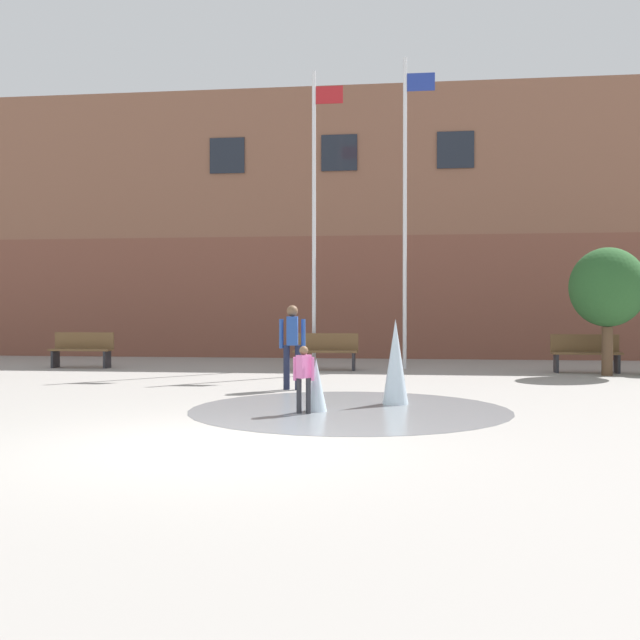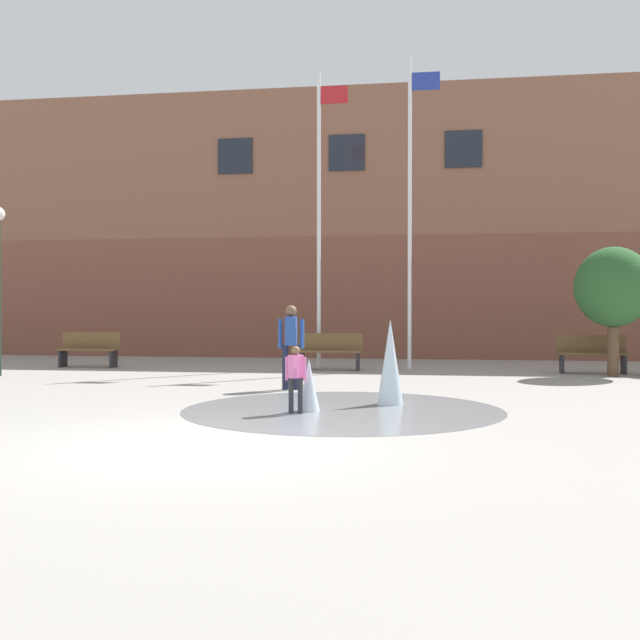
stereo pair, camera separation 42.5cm
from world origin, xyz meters
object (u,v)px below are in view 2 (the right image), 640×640
Objects in this scene: park_bench_far_left at (89,349)px; child_running at (296,374)px; flagpole_right at (411,204)px; flagpole_left at (320,210)px; park_bench_left_of_flagpoles at (330,351)px; adult_near_bench at (291,340)px; street_tree_near_building at (613,288)px; park_bench_under_right_flagpole at (592,353)px.

park_bench_far_left is 10.34m from child_running.
flagpole_right is at bearing 5.14° from park_bench_far_left.
child_running is 9.19m from flagpole_left.
child_running reaches higher than park_bench_left_of_flagpoles.
park_bench_far_left and park_bench_left_of_flagpoles have the same top height.
park_bench_left_of_flagpoles is at bearing 0.44° from park_bench_far_left.
adult_near_bench is at bearing -91.44° from park_bench_left_of_flagpoles.
flagpole_left reaches higher than adult_near_bench.
flagpole_right is 5.29m from street_tree_near_building.
flagpole_right is (2.09, 5.29, 3.26)m from adult_near_bench.
street_tree_near_building reaches higher than park_bench_under_right_flagpole.
child_running is at bearing 6.26° from adult_near_bench.
adult_near_bench is (-0.12, -4.59, 0.45)m from park_bench_left_of_flagpoles.
flagpole_left is at bearing 173.87° from park_bench_under_right_flagpole.
park_bench_far_left is 9.13m from flagpole_right.
flagpole_left is (-6.61, 0.71, 3.59)m from park_bench_under_right_flagpole.
park_bench_under_right_flagpole is 7.85m from adult_near_bench.
street_tree_near_building is (4.57, -1.52, -2.19)m from flagpole_right.
park_bench_left_of_flagpoles is 6.76m from street_tree_near_building.
park_bench_under_right_flagpole is 0.21× the size of flagpole_left.
flagpole_right is at bearing 161.64° from street_tree_near_building.
park_bench_under_right_flagpole is at bearing -6.13° from flagpole_left.
park_bench_far_left is at bearing 73.93° from child_running.
adult_near_bench is at bearing 44.06° from child_running.
flagpole_left is (-0.24, 5.29, 3.13)m from adult_near_bench.
park_bench_left_of_flagpoles is 3.67m from flagpole_left.
street_tree_near_building is (12.88, -0.77, 1.52)m from park_bench_far_left.
street_tree_near_building reaches higher than park_bench_left_of_flagpoles.
street_tree_near_building is at bearing -8.67° from child_running.
child_running is 9.30m from flagpole_right.
park_bench_left_of_flagpoles is 1.01× the size of adult_near_bench.
flagpole_left reaches higher than park_bench_left_of_flagpoles.
park_bench_under_right_flagpole is 7.55m from flagpole_left.
park_bench_left_of_flagpoles is 0.21× the size of flagpole_left.
street_tree_near_building is at bearing 113.85° from adult_near_bench.
park_bench_left_of_flagpoles and park_bench_under_right_flagpole have the same top height.
flagpole_right reaches higher than park_bench_under_right_flagpole.
park_bench_under_right_flagpole is 0.55× the size of street_tree_near_building.
park_bench_far_left is at bearing -174.86° from flagpole_right.
park_bench_far_left is at bearing -172.87° from flagpole_left.
adult_near_bench is 0.21× the size of flagpole_left.
flagpole_right reaches higher than park_bench_left_of_flagpoles.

